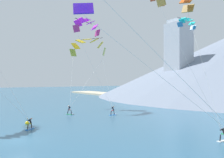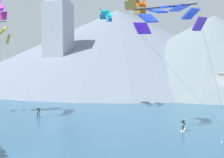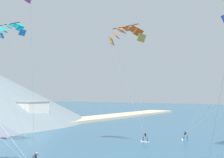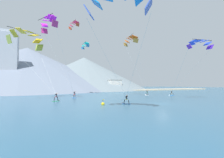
% 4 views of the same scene
% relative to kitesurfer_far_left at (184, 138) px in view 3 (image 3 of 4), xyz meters
% --- Properties ---
extents(kitesurfer_far_left, '(1.75, 1.10, 1.60)m').
position_rel_kitesurfer_far_left_xyz_m(kitesurfer_far_left, '(0.00, 0.00, 0.00)').
color(kitesurfer_far_left, '#337FDB').
rests_on(kitesurfer_far_left, ground).
extents(kitesurfer_far_right, '(0.61, 1.75, 1.64)m').
position_rel_kitesurfer_far_left_xyz_m(kitesurfer_far_right, '(-5.40, 4.89, 0.02)').
color(kitesurfer_far_right, white).
rests_on(kitesurfer_far_right, ground).
extents(parafoil_kite_far_right, '(7.11, 5.94, 16.71)m').
position_rel_kitesurfer_far_left_xyz_m(parafoil_kite_far_right, '(-11.61, 4.45, 16.43)').
color(parafoil_kite_far_right, olive).
extents(parafoil_kite_distant_low_drift, '(1.68, 4.93, 1.91)m').
position_rel_kitesurfer_far_left_xyz_m(parafoil_kite_distant_low_drift, '(-21.60, 18.32, 17.09)').
color(parafoil_kite_distant_low_drift, teal).
extents(shore_building_quay_east, '(6.68, 6.70, 6.09)m').
position_rel_kitesurfer_far_left_xyz_m(shore_building_quay_east, '(1.00, 39.47, 2.63)').
color(shore_building_quay_east, silver).
rests_on(shore_building_quay_east, ground).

